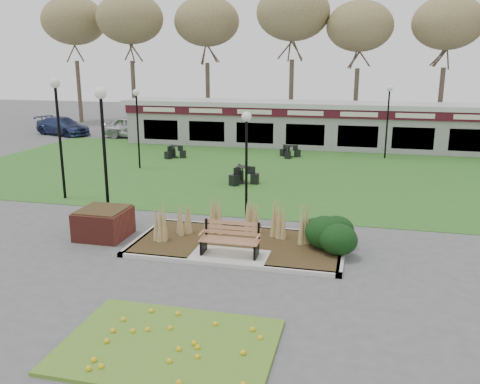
% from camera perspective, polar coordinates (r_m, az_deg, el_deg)
% --- Properties ---
extents(ground, '(100.00, 100.00, 0.00)m').
position_cam_1_polar(ground, '(14.55, -1.32, -7.73)').
color(ground, '#515154').
rests_on(ground, ground).
extents(lawn, '(34.00, 16.00, 0.02)m').
position_cam_1_polar(lawn, '(25.83, 5.57, 2.24)').
color(lawn, '#2D6821').
rests_on(lawn, ground).
extents(flower_bed, '(4.20, 3.00, 0.16)m').
position_cam_1_polar(flower_bed, '(10.61, -8.02, -16.55)').
color(flower_bed, '#437220').
rests_on(flower_bed, ground).
extents(planting_bed, '(6.75, 3.40, 1.27)m').
position_cam_1_polar(planting_bed, '(15.40, 4.59, -5.02)').
color(planting_bed, '#392C16').
rests_on(planting_bed, ground).
extents(park_bench, '(1.70, 0.66, 0.93)m').
position_cam_1_polar(park_bench, '(14.56, -1.08, -5.23)').
color(park_bench, '#A56F4A').
rests_on(park_bench, ground).
extents(brick_planter, '(1.50, 1.50, 0.95)m').
position_cam_1_polar(brick_planter, '(16.84, -15.06, -3.36)').
color(brick_planter, maroon).
rests_on(brick_planter, ground).
extents(food_pavilion, '(24.60, 3.40, 2.90)m').
position_cam_1_polar(food_pavilion, '(33.38, 7.62, 7.55)').
color(food_pavilion, '#99999B').
rests_on(food_pavilion, ground).
extents(tree_backdrop, '(47.24, 5.24, 10.36)m').
position_cam_1_polar(tree_backdrop, '(41.23, 9.25, 18.42)').
color(tree_backdrop, '#47382B').
rests_on(tree_backdrop, ground).
extents(lamp_post_near_left, '(0.39, 0.39, 4.67)m').
position_cam_1_polar(lamp_post_near_left, '(17.52, -15.16, 7.16)').
color(lamp_post_near_left, black).
rests_on(lamp_post_near_left, ground).
extents(lamp_post_mid_left, '(0.40, 0.40, 4.86)m').
position_cam_1_polar(lamp_post_mid_left, '(21.47, -19.81, 8.48)').
color(lamp_post_mid_left, black).
rests_on(lamp_post_mid_left, ground).
extents(lamp_post_mid_right, '(0.32, 0.32, 3.90)m').
position_cam_1_polar(lamp_post_mid_right, '(16.82, 0.73, 5.43)').
color(lamp_post_mid_right, black).
rests_on(lamp_post_mid_right, ground).
extents(lamp_post_far_right, '(0.34, 0.34, 4.14)m').
position_cam_1_polar(lamp_post_far_right, '(30.12, 16.33, 9.29)').
color(lamp_post_far_right, black).
rests_on(lamp_post_far_right, ground).
extents(lamp_post_far_left, '(0.34, 0.34, 4.09)m').
position_cam_1_polar(lamp_post_far_left, '(26.69, -11.49, 8.88)').
color(lamp_post_far_left, black).
rests_on(lamp_post_far_left, ground).
extents(bistro_set_a, '(1.17, 1.29, 0.69)m').
position_cam_1_polar(bistro_set_a, '(29.72, -7.37, 4.30)').
color(bistro_set_a, black).
rests_on(bistro_set_a, ground).
extents(bistro_set_b, '(1.29, 1.47, 0.78)m').
position_cam_1_polar(bistro_set_b, '(23.31, 0.29, 1.63)').
color(bistro_set_b, black).
rests_on(bistro_set_b, ground).
extents(bistro_set_c, '(1.25, 1.13, 0.67)m').
position_cam_1_polar(bistro_set_c, '(29.77, 5.58, 4.35)').
color(bistro_set_c, black).
rests_on(bistro_set_c, ground).
extents(car_silver, '(4.54, 1.86, 1.54)m').
position_cam_1_polar(car_silver, '(37.95, -11.80, 7.15)').
color(car_silver, '#B6B7BB').
rests_on(car_silver, ground).
extents(car_black, '(4.83, 1.83, 1.57)m').
position_cam_1_polar(car_black, '(36.24, -5.26, 7.08)').
color(car_black, black).
rests_on(car_black, ground).
extents(car_blue, '(5.00, 3.26, 1.35)m').
position_cam_1_polar(car_blue, '(40.79, -19.29, 7.01)').
color(car_blue, navy).
rests_on(car_blue, ground).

